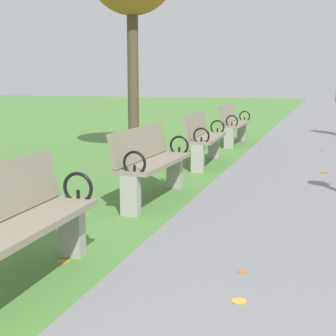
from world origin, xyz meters
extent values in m
cube|color=slate|center=(1.40, 18.00, 0.01)|extent=(2.80, 44.00, 0.02)
cube|color=gray|center=(-0.45, 2.77, 0.47)|extent=(0.48, 1.61, 0.05)
cube|color=#99968E|center=(-0.47, 3.51, 0.23)|extent=(0.20, 0.13, 0.45)
torus|color=black|center=(-0.41, 3.53, 0.59)|extent=(0.27, 0.04, 0.27)
cylinder|color=black|center=(-0.41, 3.53, 0.51)|extent=(0.03, 0.03, 0.12)
cube|color=gray|center=(-0.45, 5.57, 0.47)|extent=(0.49, 1.61, 0.05)
cube|color=gray|center=(-0.64, 5.58, 0.70)|extent=(0.17, 1.60, 0.40)
cube|color=#99968E|center=(-0.47, 4.83, 0.23)|extent=(0.20, 0.13, 0.45)
cube|color=#99968E|center=(-0.43, 6.31, 0.23)|extent=(0.20, 0.13, 0.45)
torus|color=black|center=(-0.42, 4.81, 0.59)|extent=(0.27, 0.04, 0.27)
cylinder|color=black|center=(-0.42, 4.81, 0.51)|extent=(0.03, 0.03, 0.12)
torus|color=black|center=(-0.37, 6.33, 0.59)|extent=(0.27, 0.04, 0.27)
cylinder|color=black|center=(-0.37, 6.33, 0.51)|extent=(0.03, 0.03, 0.12)
cube|color=gray|center=(-0.45, 8.29, 0.47)|extent=(0.51, 1.62, 0.05)
cube|color=gray|center=(-0.64, 8.28, 0.70)|extent=(0.19, 1.60, 0.40)
cube|color=#99968E|center=(-0.42, 7.55, 0.23)|extent=(0.21, 0.13, 0.45)
cube|color=#99968E|center=(-0.48, 9.03, 0.23)|extent=(0.21, 0.13, 0.45)
torus|color=black|center=(-0.36, 7.53, 0.59)|extent=(0.27, 0.04, 0.27)
cylinder|color=black|center=(-0.36, 7.53, 0.51)|extent=(0.03, 0.03, 0.12)
torus|color=black|center=(-0.42, 9.05, 0.59)|extent=(0.27, 0.04, 0.27)
cylinder|color=black|center=(-0.42, 9.05, 0.51)|extent=(0.03, 0.03, 0.12)
cube|color=gray|center=(-0.45, 11.19, 0.47)|extent=(0.47, 1.61, 0.05)
cube|color=gray|center=(-0.64, 11.20, 0.70)|extent=(0.15, 1.60, 0.40)
cube|color=#99968E|center=(-0.46, 10.45, 0.23)|extent=(0.20, 0.12, 0.45)
cube|color=#99968E|center=(-0.44, 11.93, 0.23)|extent=(0.20, 0.12, 0.45)
torus|color=black|center=(-0.40, 10.43, 0.59)|extent=(0.27, 0.04, 0.27)
cylinder|color=black|center=(-0.40, 10.43, 0.51)|extent=(0.03, 0.03, 0.12)
torus|color=black|center=(-0.38, 11.95, 0.59)|extent=(0.27, 0.04, 0.27)
cylinder|color=black|center=(-0.38, 11.95, 0.51)|extent=(0.03, 0.03, 0.12)
cylinder|color=#4C3D2D|center=(-1.98, 8.71, 1.49)|extent=(0.21, 0.21, 2.98)
cylinder|color=brown|center=(1.46, 10.56, 0.02)|extent=(0.14, 0.14, 0.00)
cylinder|color=#AD6B23|center=(0.97, 3.54, 0.02)|extent=(0.09, 0.09, 0.00)
cylinder|color=#93511E|center=(-0.83, 13.57, 0.00)|extent=(0.09, 0.09, 0.00)
cylinder|color=#BC842D|center=(-0.48, 3.37, 0.00)|extent=(0.16, 0.16, 0.00)
cylinder|color=#93511E|center=(-2.38, 9.13, 0.00)|extent=(0.12, 0.12, 0.00)
cylinder|color=#93511E|center=(1.53, 7.98, 0.02)|extent=(0.15, 0.15, 0.00)
cylinder|color=#93511E|center=(0.22, 10.22, 0.02)|extent=(0.07, 0.07, 0.00)
cylinder|color=#BC842D|center=(1.09, 9.47, 0.02)|extent=(0.09, 0.09, 0.00)
cylinder|color=#BC842D|center=(-1.90, 4.83, 0.00)|extent=(0.14, 0.14, 0.00)
cylinder|color=gold|center=(1.03, 3.03, 0.02)|extent=(0.14, 0.14, 0.00)
cylinder|color=gold|center=(0.36, 9.16, 0.02)|extent=(0.08, 0.08, 0.00)
camera|label=1|loc=(1.52, -0.04, 1.47)|focal=52.78mm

